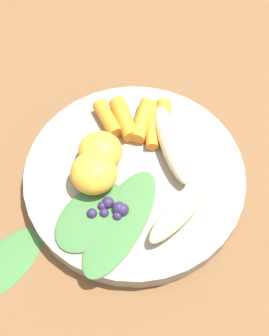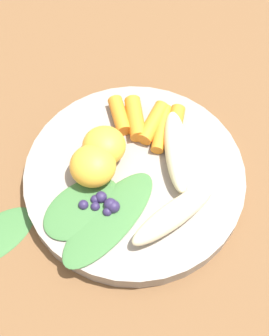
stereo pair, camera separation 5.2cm
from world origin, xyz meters
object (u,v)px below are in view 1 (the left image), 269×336
Objects in this scene: banana_peeled_left at (172,144)px; kale_leaf_stray at (6,262)px; bowl at (135,177)px; orange_segment_near at (94,173)px; banana_peeled_right at (183,207)px.

banana_peeled_left is 0.23m from kale_leaf_stray.
kale_leaf_stray is (0.04, -0.22, -0.03)m from banana_peeled_left.
kale_leaf_stray is at bearing -79.31° from bowl.
bowl is 4.91× the size of orange_segment_near.
bowl is 2.34× the size of banana_peeled_left.
bowl is 2.34× the size of banana_peeled_right.
banana_peeled_left is 0.08m from banana_peeled_right.
orange_segment_near is 0.52× the size of kale_leaf_stray.
kale_leaf_stray is at bearing 146.09° from banana_peeled_right.
banana_peeled_left is (-0.01, 0.05, 0.03)m from bowl.
kale_leaf_stray is (0.04, -0.12, -0.04)m from orange_segment_near.
banana_peeled_right is 0.11m from orange_segment_near.
kale_leaf_stray is at bearing -71.85° from orange_segment_near.
orange_segment_near is at bearing 100.79° from banana_peeled_left.
bowl is 0.06m from banana_peeled_left.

